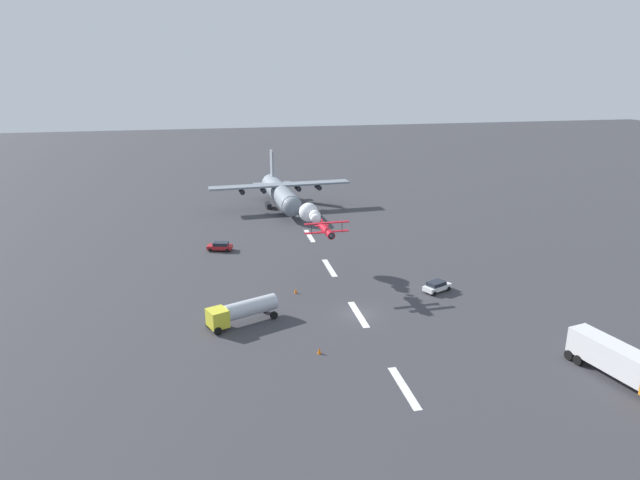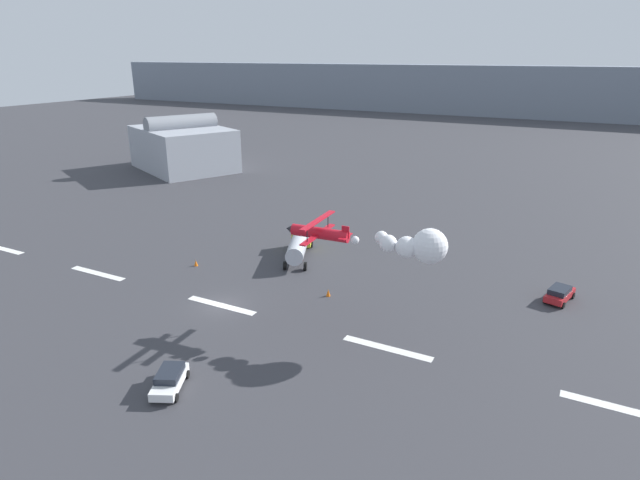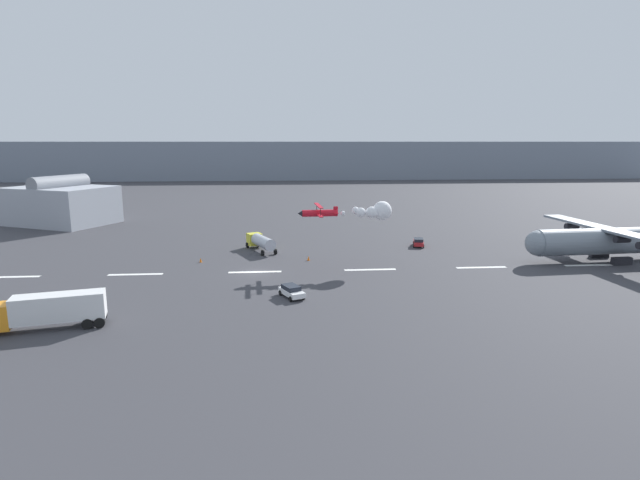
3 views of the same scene
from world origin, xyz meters
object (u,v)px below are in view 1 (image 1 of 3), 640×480
object	(u,v)px
semi_truck_orange	(622,363)
fuel_tanker_truck	(242,310)
airport_staff_sedan	(220,246)
traffic_cone_far	(296,291)
cargo_transport_plane	(282,194)
followme_car_yellow	(437,286)
traffic_cone_near	(319,351)
stunt_biplane_red	(313,216)

from	to	relation	value
semi_truck_orange	fuel_tanker_truck	world-z (taller)	semi_truck_orange
fuel_tanker_truck	airport_staff_sedan	bearing A→B (deg)	3.46
fuel_tanker_truck	traffic_cone_far	distance (m)	11.57
cargo_transport_plane	followme_car_yellow	distance (m)	53.15
cargo_transport_plane	fuel_tanker_truck	size ratio (longest dim) A/B	3.38
cargo_transport_plane	traffic_cone_near	distance (m)	65.38
semi_truck_orange	traffic_cone_near	distance (m)	31.46
cargo_transport_plane	traffic_cone_near	world-z (taller)	cargo_transport_plane
fuel_tanker_truck	cargo_transport_plane	bearing A→B (deg)	-12.72
followme_car_yellow	airport_staff_sedan	distance (m)	38.68
traffic_cone_far	airport_staff_sedan	bearing A→B (deg)	24.85
traffic_cone_near	semi_truck_orange	bearing A→B (deg)	-111.87
stunt_biplane_red	semi_truck_orange	bearing A→B (deg)	-147.16
cargo_transport_plane	semi_truck_orange	distance (m)	80.69
stunt_biplane_red	followme_car_yellow	world-z (taller)	stunt_biplane_red
cargo_transport_plane	followme_car_yellow	xyz separation A→B (m)	(-50.78, -15.45, -2.72)
semi_truck_orange	airport_staff_sedan	distance (m)	63.95
semi_truck_orange	fuel_tanker_truck	xyz separation A→B (m)	(21.23, 37.12, -0.36)
fuel_tanker_truck	followme_car_yellow	size ratio (longest dim) A/B	2.02
cargo_transport_plane	stunt_biplane_red	size ratio (longest dim) A/B	2.12
fuel_tanker_truck	traffic_cone_near	world-z (taller)	fuel_tanker_truck
semi_truck_orange	fuel_tanker_truck	size ratio (longest dim) A/B	1.42
fuel_tanker_truck	stunt_biplane_red	bearing A→B (deg)	-35.74
semi_truck_orange	traffic_cone_near	xyz separation A→B (m)	(11.70, 29.15, -1.73)
airport_staff_sedan	stunt_biplane_red	bearing A→B (deg)	-131.14
stunt_biplane_red	fuel_tanker_truck	size ratio (longest dim) A/B	1.59
followme_car_yellow	stunt_biplane_red	bearing A→B (deg)	51.79
semi_truck_orange	airport_staff_sedan	xyz separation A→B (m)	(50.73, 38.91, -1.29)
stunt_biplane_red	semi_truck_orange	distance (m)	46.17
cargo_transport_plane	traffic_cone_far	distance (m)	47.79
airport_staff_sedan	traffic_cone_near	world-z (taller)	airport_staff_sedan
traffic_cone_near	traffic_cone_far	world-z (taller)	same
stunt_biplane_red	traffic_cone_far	bearing A→B (deg)	154.86
traffic_cone_near	traffic_cone_far	xyz separation A→B (m)	(17.67, -0.14, 0.00)
cargo_transport_plane	semi_truck_orange	bearing A→B (deg)	-162.27
stunt_biplane_red	followme_car_yellow	distance (m)	21.43
airport_staff_sedan	followme_car_yellow	bearing A→B (deg)	-129.63
semi_truck_orange	traffic_cone_near	size ratio (longest dim) A/B	17.65
fuel_tanker_truck	traffic_cone_near	xyz separation A→B (m)	(-9.53, -7.98, -1.37)
semi_truck_orange	traffic_cone_far	bearing A→B (deg)	44.65
fuel_tanker_truck	traffic_cone_near	distance (m)	12.50
stunt_biplane_red	fuel_tanker_truck	bearing A→B (deg)	144.26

